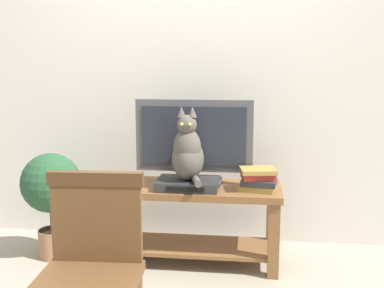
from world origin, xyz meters
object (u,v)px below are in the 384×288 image
(cat, at_px, (188,153))
(potted_plant, at_px, (51,190))
(tv_stand, at_px, (193,211))
(media_box, at_px, (188,184))
(book_stack, at_px, (258,180))
(tv, at_px, (194,140))
(wooden_chair, at_px, (91,262))

(cat, distance_m, potted_plant, 0.99)
(tv_stand, relative_size, media_box, 2.91)
(tv_stand, height_order, potted_plant, potted_plant)
(tv_stand, bearing_deg, book_stack, -7.71)
(tv, distance_m, media_box, 0.30)
(tv, xyz_separation_m, book_stack, (0.42, -0.12, -0.23))
(tv, distance_m, wooden_chair, 1.36)
(cat, xyz_separation_m, book_stack, (0.45, 0.02, -0.17))
(media_box, bearing_deg, tv_stand, 68.36)
(media_box, relative_size, cat, 0.83)
(wooden_chair, xyz_separation_m, potted_plant, (-0.69, 1.19, -0.04))
(tv, bearing_deg, wooden_chair, -102.10)
(tv, xyz_separation_m, cat, (-0.02, -0.14, -0.06))
(book_stack, bearing_deg, potted_plant, 179.30)
(tv_stand, height_order, media_box, media_box)
(media_box, xyz_separation_m, book_stack, (0.45, 0.01, 0.04))
(tv_stand, xyz_separation_m, book_stack, (0.42, -0.06, 0.24))
(media_box, distance_m, potted_plant, 0.95)
(media_box, height_order, potted_plant, potted_plant)
(wooden_chair, bearing_deg, book_stack, 59.14)
(wooden_chair, bearing_deg, potted_plant, 120.10)
(tv, relative_size, potted_plant, 1.07)
(media_box, distance_m, book_stack, 0.45)
(tv, height_order, cat, tv)
(book_stack, xyz_separation_m, potted_plant, (-1.39, 0.02, -0.12))
(tv, bearing_deg, potted_plant, -174.00)
(book_stack, bearing_deg, tv, 164.38)
(tv_stand, relative_size, wooden_chair, 1.32)
(cat, relative_size, book_stack, 1.84)
(media_box, distance_m, cat, 0.21)
(cat, relative_size, potted_plant, 0.66)
(book_stack, bearing_deg, tv_stand, 172.29)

